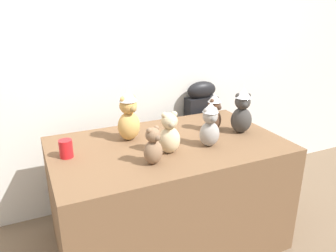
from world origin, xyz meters
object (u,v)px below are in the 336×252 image
display_table (168,193)px  instrument_case (200,135)px  teddy_bear_mocha (153,147)px  teddy_bear_sand (169,134)px  teddy_bear_cocoa (214,113)px  teddy_bear_ash (210,125)px  teddy_bear_charcoal (242,111)px  party_cup_red (66,149)px  teddy_bear_honey (129,116)px

display_table → instrument_case: 0.84m
display_table → teddy_bear_mocha: (-0.20, -0.23, 0.49)m
teddy_bear_sand → teddy_bear_cocoa: 0.50m
display_table → teddy_bear_cocoa: bearing=11.5°
teddy_bear_sand → teddy_bear_ash: 0.28m
instrument_case → teddy_bear_ash: bearing=-118.8°
display_table → instrument_case: (0.59, 0.59, 0.12)m
teddy_bear_charcoal → party_cup_red: size_ratio=2.98×
teddy_bear_cocoa → party_cup_red: (-1.04, -0.02, -0.08)m
teddy_bear_mocha → party_cup_red: (-0.44, 0.29, -0.05)m
teddy_bear_honey → party_cup_red: 0.46m
teddy_bear_charcoal → display_table: bearing=-164.0°
teddy_bear_sand → teddy_bear_honey: bearing=123.8°
teddy_bear_cocoa → teddy_bear_honey: 0.62m
instrument_case → teddy_bear_sand: teddy_bear_sand is taller
teddy_bear_charcoal → teddy_bear_ash: size_ratio=1.12×
teddy_bear_honey → teddy_bear_ash: bearing=-54.6°
party_cup_red → teddy_bear_charcoal: bearing=-4.5°
teddy_bear_cocoa → teddy_bear_charcoal: size_ratio=0.83×
party_cup_red → display_table: bearing=-5.2°
teddy_bear_sand → teddy_bear_cocoa: bearing=31.9°
instrument_case → teddy_bear_honey: teddy_bear_honey is taller
teddy_bear_mocha → teddy_bear_charcoal: teddy_bear_charcoal is taller
teddy_bear_mocha → party_cup_red: bearing=126.8°
teddy_bear_sand → teddy_bear_ash: bearing=3.9°
instrument_case → teddy_bear_charcoal: (-0.04, -0.62, 0.42)m
instrument_case → teddy_bear_charcoal: bearing=-95.8°
teddy_bear_cocoa → display_table: bearing=166.7°
display_table → party_cup_red: size_ratio=13.81×
instrument_case → teddy_bear_cocoa: bearing=-113.1°
teddy_bear_honey → teddy_bear_charcoal: size_ratio=1.06×
teddy_bear_sand → teddy_bear_honey: 0.34m
display_table → teddy_bear_honey: bearing=142.0°
instrument_case → teddy_bear_honey: 1.00m
teddy_bear_cocoa → teddy_bear_honey: size_ratio=0.79×
instrument_case → teddy_bear_ash: 0.91m
instrument_case → teddy_bear_charcoal: teddy_bear_charcoal is taller
teddy_bear_cocoa → party_cup_red: 1.04m
instrument_case → party_cup_red: (-1.23, -0.53, 0.32)m
teddy_bear_charcoal → party_cup_red: teddy_bear_charcoal is taller
teddy_bear_ash → instrument_case: bearing=66.2°
teddy_bear_cocoa → teddy_bear_charcoal: (0.15, -0.12, 0.03)m
teddy_bear_sand → party_cup_red: (-0.59, 0.20, -0.07)m
teddy_bear_mocha → teddy_bear_ash: teddy_bear_ash is taller
teddy_bear_cocoa → teddy_bear_ash: 0.29m
instrument_case → teddy_bear_mocha: 1.20m
instrument_case → party_cup_red: 1.37m
teddy_bear_honey → teddy_bear_sand: bearing=-81.3°
display_table → teddy_bear_mocha: size_ratio=6.73×
teddy_bear_ash → teddy_bear_cocoa: bearing=55.3°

